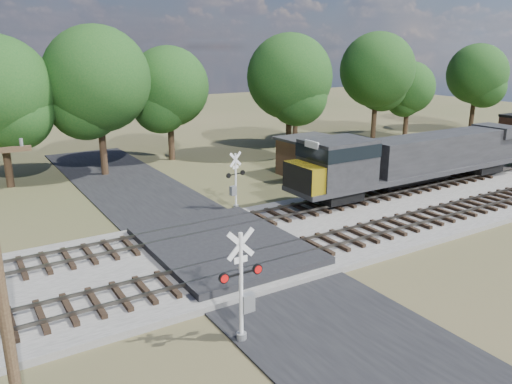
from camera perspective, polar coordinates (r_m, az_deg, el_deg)
ground at (r=25.05m, az=-3.21°, el=-7.33°), size 160.00×160.00×0.00m
ballast_bed at (r=31.02m, az=12.77°, el=-2.70°), size 140.00×10.00×0.30m
road at (r=25.03m, az=-3.21°, el=-7.25°), size 7.00×60.00×0.08m
crossing_panel at (r=25.33m, az=-3.76°, el=-6.29°), size 7.00×9.00×0.62m
track_near at (r=24.90m, az=5.38°, el=-6.49°), size 140.00×2.60×0.33m
track_far at (r=28.76m, az=-0.63°, el=-3.24°), size 140.00×2.60×0.33m
crossing_signal_near at (r=17.60m, az=-1.46°, el=-11.73°), size 1.70×0.37×4.21m
crossing_signal_far at (r=31.58m, az=-2.43°, el=0.71°), size 1.49×0.42×3.74m
utility_pole at (r=13.12m, az=-27.08°, el=-10.67°), size 2.06×0.28×8.43m
equipment_shed at (r=40.39m, az=6.32°, el=4.07°), size 4.69×4.69×3.07m
treeline at (r=43.43m, az=-9.30°, el=12.02°), size 85.98×11.41×11.72m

